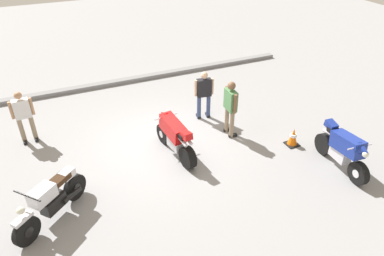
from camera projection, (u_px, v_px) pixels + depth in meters
name	position (u px, v px, depth m)	size (l,w,h in m)	color
ground_plane	(161.00, 144.00, 10.29)	(40.00, 40.00, 0.00)	gray
curb_edge	(121.00, 81.00, 13.81)	(14.00, 0.30, 0.15)	gray
motorcycle_red_sportbike	(175.00, 136.00, 9.59)	(0.70, 1.96, 1.14)	black
motorcycle_blue_sportbike	(343.00, 149.00, 9.08)	(0.70, 1.96, 1.14)	black
motorcycle_silver_cruiser	(51.00, 200.00, 7.59)	(1.65, 1.47, 1.09)	black
person_in_black_shirt	(204.00, 93.00, 11.11)	(0.64, 0.36, 1.61)	#384772
person_in_green_shirt	(230.00, 105.00, 10.22)	(0.33, 0.67, 1.74)	gray
person_in_white_shirt	(23.00, 114.00, 9.99)	(0.63, 0.33, 1.59)	gray
traffic_cone	(293.00, 137.00, 10.14)	(0.36, 0.36, 0.53)	black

